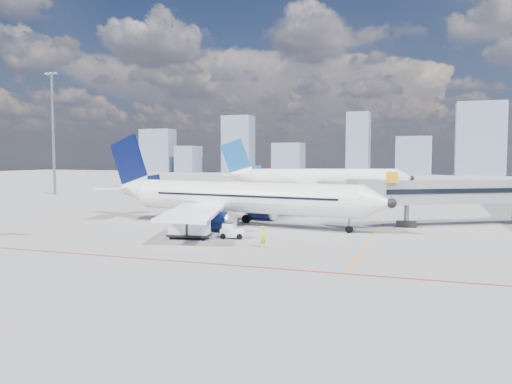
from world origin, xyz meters
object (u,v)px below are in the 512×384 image
Objects in this scene: cargo_dolly at (189,226)px; ramp_worker at (264,237)px; main_aircraft at (232,197)px; second_aircraft at (316,178)px; belt_loader at (195,222)px; baggage_tug at (231,231)px.

cargo_dolly is 8.51m from ramp_worker.
second_aircraft is at bearing 99.52° from main_aircraft.
main_aircraft reaches higher than ramp_worker.
second_aircraft is 7.25× the size of belt_loader.
ramp_worker is at bearing -47.54° from baggage_tug.
belt_loader is 14.70m from ramp_worker.
second_aircraft is 57.50m from belt_loader.
main_aircraft is at bearing 80.52° from cargo_dolly.
main_aircraft reaches higher than belt_loader.
second_aircraft reaches higher than belt_loader.
second_aircraft is at bearing 82.96° from cargo_dolly.
belt_loader is at bearing 103.86° from cargo_dolly.
cargo_dolly is 2.24× the size of ramp_worker.
second_aircraft is 63.40m from baggage_tug.
main_aircraft is 6.46× the size of belt_loader.
baggage_tug is 8.83m from belt_loader.
ramp_worker is (8.23, -2.16, -0.27)m from cargo_dolly.
cargo_dolly is at bearing 96.48° from ramp_worker.
belt_loader is (-3.20, -3.24, -2.62)m from main_aircraft.
main_aircraft is 15.21m from ramp_worker.
ramp_worker is (11.22, -9.49, 0.35)m from belt_loader.
second_aircraft is at bearing 111.64° from belt_loader.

